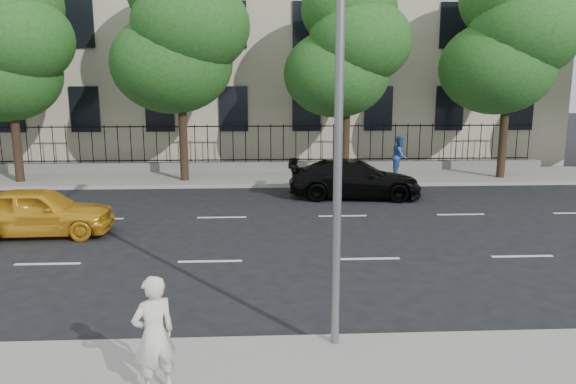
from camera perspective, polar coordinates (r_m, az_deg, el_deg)
The scene contains 13 objects.
ground at distance 11.95m, azimuth -8.95°, elevation -10.82°, with size 120.00×120.00×0.00m, color black.
far_sidewalk at distance 25.41m, azimuth -5.72°, elevation 1.44°, with size 60.00×4.00×0.15m, color gray.
lane_markings at distance 16.42m, azimuth -7.25°, elevation -4.49°, with size 49.60×4.62×0.01m, color silver, non-canonical shape.
iron_fence at distance 27.00m, azimuth -5.57°, elevation 3.27°, with size 30.00×0.50×2.20m.
street_light at distance 9.32m, azimuth 4.85°, elevation 15.37°, with size 0.25×3.32×8.05m.
tree_b at distance 26.45m, azimuth -26.41°, elevation 13.26°, with size 5.53×5.12×8.97m.
tree_c at distance 24.64m, azimuth -10.84°, elevation 15.77°, with size 5.89×5.50×9.80m.
tree_d at distance 24.68m, azimuth 6.08°, elevation 14.56°, with size 5.34×4.94×8.84m.
tree_e at distance 26.68m, azimuth 21.62°, elevation 14.38°, with size 5.71×5.31×9.46m.
yellow_taxi at distance 17.78m, azimuth -24.01°, elevation -1.82°, with size 1.69×4.19×1.43m, color gold.
black_sedan at distance 21.54m, azimuth 6.78°, elevation 1.34°, with size 2.04×5.01×1.46m, color black.
woman_near at distance 8.25m, azimuth -13.47°, elevation -13.95°, with size 0.63×0.41×1.73m, color silver.
pedestrian_far at distance 25.81m, azimuth 11.31°, elevation 3.63°, with size 0.88×0.69×1.81m, color #2B4E9A.
Camera 1 is at (1.27, -10.99, 4.53)m, focal length 35.00 mm.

